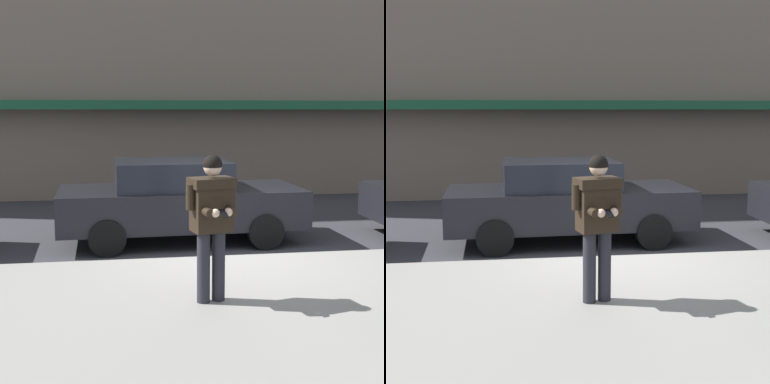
% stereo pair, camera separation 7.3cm
% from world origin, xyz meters
% --- Properties ---
extents(ground_plane, '(80.00, 80.00, 0.00)m').
position_xyz_m(ground_plane, '(0.00, 0.00, 0.00)').
color(ground_plane, '#333338').
extents(sidewalk, '(32.00, 5.30, 0.14)m').
position_xyz_m(sidewalk, '(1.00, -2.85, 0.07)').
color(sidewalk, gray).
rests_on(sidewalk, ground).
extents(curb_paint_line, '(28.00, 0.12, 0.01)m').
position_xyz_m(curb_paint_line, '(1.00, 0.05, 0.00)').
color(curb_paint_line, silver).
rests_on(curb_paint_line, ground).
extents(parked_sedan_mid, '(4.55, 2.03, 1.54)m').
position_xyz_m(parked_sedan_mid, '(-0.56, 1.42, 0.79)').
color(parked_sedan_mid, black).
rests_on(parked_sedan_mid, ground).
extents(man_texting_on_phone, '(0.64, 0.63, 1.81)m').
position_xyz_m(man_texting_on_phone, '(-0.60, -2.23, 1.25)').
color(man_texting_on_phone, '#23232B').
rests_on(man_texting_on_phone, sidewalk).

